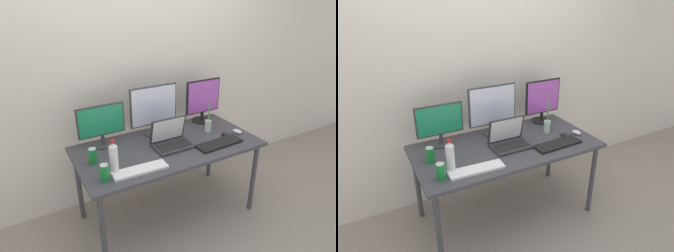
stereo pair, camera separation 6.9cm
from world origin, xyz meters
TOP-DOWN VIEW (x-y plane):
  - ground_plane at (0.00, 0.00)m, footprint 16.00×16.00m
  - wall_back at (0.00, 0.59)m, footprint 7.00×0.08m
  - work_desk at (0.00, 0.00)m, footprint 1.58×0.80m
  - monitor_left at (-0.49, 0.28)m, footprint 0.41×0.19m
  - monitor_center at (0.00, 0.26)m, footprint 0.46×0.19m
  - monitor_right at (0.57, 0.29)m, footprint 0.38×0.20m
  - laptop_silver at (0.02, -0.02)m, footprint 0.33×0.24m
  - keyboard_main at (0.39, -0.21)m, footprint 0.44×0.16m
  - keyboard_aux at (-0.38, -0.26)m, footprint 0.43×0.14m
  - mouse_by_keyboard at (0.68, -0.12)m, footprint 0.08×0.10m
  - mouse_by_laptop at (0.55, -0.12)m, footprint 0.08×0.11m
  - water_bottle at (-0.55, -0.18)m, footprint 0.06×0.06m
  - soda_can_near_keyboard at (-0.65, -0.24)m, footprint 0.07×0.07m
  - soda_can_by_laptop at (-0.65, 0.02)m, footprint 0.07×0.07m
  - bamboo_vase at (0.47, 0.05)m, footprint 0.06×0.06m

SIDE VIEW (x-z plane):
  - ground_plane at x=0.00m, z-range 0.00..0.00m
  - work_desk at x=0.00m, z-range 0.31..1.05m
  - keyboard_main at x=0.39m, z-range 0.74..0.76m
  - keyboard_aux at x=-0.38m, z-range 0.74..0.76m
  - mouse_by_keyboard at x=0.68m, z-range 0.74..0.78m
  - mouse_by_laptop at x=0.55m, z-range 0.74..0.78m
  - laptop_silver at x=0.02m, z-range 0.67..0.92m
  - soda_can_near_keyboard at x=-0.65m, z-range 0.74..0.87m
  - soda_can_by_laptop at x=-0.65m, z-range 0.74..0.87m
  - bamboo_vase at x=0.47m, z-range 0.66..0.96m
  - water_bottle at x=-0.55m, z-range 0.73..0.99m
  - monitor_left at x=-0.49m, z-range 0.75..1.12m
  - monitor_right at x=0.57m, z-range 0.75..1.19m
  - monitor_center at x=0.00m, z-range 0.76..1.22m
  - wall_back at x=0.00m, z-range 0.00..2.60m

